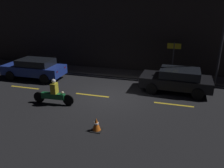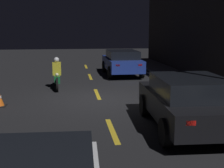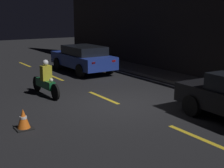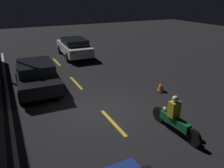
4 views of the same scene
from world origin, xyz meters
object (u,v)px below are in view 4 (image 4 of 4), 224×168
object	(u,v)px
traffic_cone_near	(161,86)
sedan_white	(74,47)
motorcycle	(175,118)
van_black	(37,75)

from	to	relation	value
traffic_cone_near	sedan_white	bearing A→B (deg)	11.96
motorcycle	traffic_cone_near	distance (m)	3.52
van_black	sedan_white	size ratio (longest dim) A/B	0.91
motorcycle	traffic_cone_near	world-z (taller)	motorcycle
motorcycle	van_black	bearing A→B (deg)	28.10
van_black	sedan_white	world-z (taller)	sedan_white
van_black	traffic_cone_near	bearing A→B (deg)	63.16
sedan_white	motorcycle	xyz separation A→B (m)	(-11.44, 0.03, -0.22)
sedan_white	motorcycle	world-z (taller)	sedan_white
sedan_white	traffic_cone_near	distance (m)	8.64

